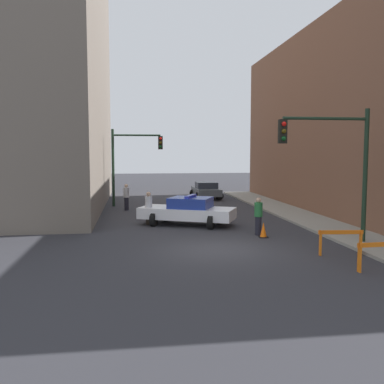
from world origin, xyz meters
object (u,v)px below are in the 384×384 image
Objects in this scene: pedestrian_crossing at (149,208)px; pedestrian_corner at (126,197)px; traffic_light_near at (338,155)px; traffic_light_far at (129,156)px; police_car at (188,211)px; pedestrian_sidewalk at (258,216)px; traffic_cone at (263,230)px; barrier_front at (381,251)px; parked_car_near at (206,190)px; barrier_mid at (341,238)px.

pedestrian_corner is at bearing 70.87° from pedestrian_crossing.
traffic_light_near reaches higher than traffic_light_far.
pedestrian_corner is (-3.12, 6.04, 0.14)m from police_car.
traffic_cone is (0.05, -0.58, -0.54)m from pedestrian_sidewalk.
pedestrian_crossing is 1.04× the size of barrier_front.
police_car is 3.15× the size of barrier_front.
pedestrian_crossing is 2.53× the size of traffic_cone.
barrier_front is at bearing 74.16° from pedestrian_sidewalk.
traffic_light_near reaches higher than police_car.
traffic_light_near reaches higher than parked_car_near.
traffic_light_near is at bearing -83.16° from parked_car_near.
pedestrian_corner is at bearing -134.22° from parked_car_near.
traffic_light_far is 3.25× the size of barrier_front.
police_car is 4.06m from pedestrian_sidewalk.
barrier_mid is at bearing -63.72° from traffic_cone.
pedestrian_corner is at bearing -91.09° from pedestrian_sidewalk.
traffic_light_far is at bearing 98.99° from pedestrian_corner.
traffic_cone is (-0.28, -15.92, -0.36)m from parked_car_near.
pedestrian_crossing is at bearing 139.51° from traffic_cone.
barrier_mid is (1.78, -4.07, -0.24)m from pedestrian_sidewalk.
police_car reaches higher than traffic_cone.
pedestrian_crossing is at bearing 101.81° from police_car.
traffic_cone is at bearing 109.51° from barrier_front.
police_car is 7.68× the size of traffic_cone.
barrier_front and barrier_mid have the same top height.
pedestrian_corner is (-0.21, -2.19, -2.54)m from traffic_light_far.
pedestrian_crossing is (-5.01, -11.88, 0.19)m from parked_car_near.
traffic_light_far is 17.23m from barrier_mid.
police_car is (-5.12, 5.45, -2.81)m from traffic_light_near.
traffic_light_far reaches higher than barrier_front.
traffic_light_far is 1.03× the size of police_car.
barrier_mid is (6.45, -7.53, -0.24)m from pedestrian_crossing.
police_car is at bearing -81.63° from pedestrian_sidewalk.
pedestrian_crossing is 1.00× the size of pedestrian_sidewalk.
police_car is at bearing 127.98° from traffic_cone.
parked_car_near is (-2.05, 17.79, -2.86)m from traffic_light_near.
parked_car_near is at bearing 59.98° from pedestrian_corner.
police_car is 3.04× the size of pedestrian_corner.
parked_car_near is 2.70× the size of barrier_mid.
traffic_light_near is at bearing -111.59° from police_car.
barrier_front is (7.89, -15.18, -0.24)m from pedestrian_corner.
traffic_light_far reaches higher than traffic_cone.
barrier_front is at bearing -70.49° from traffic_cone.
pedestrian_crossing reaches higher than parked_car_near.
pedestrian_sidewalk is 4.45m from barrier_mid.
barrier_mid is 2.43× the size of traffic_cone.
barrier_mid is at bearing -80.49° from pedestrian_crossing.
traffic_light_near is at bearing 100.05° from pedestrian_sidewalk.
traffic_cone is (-2.33, 1.87, -3.21)m from traffic_light_near.
barrier_mid is (7.64, -13.10, -0.24)m from pedestrian_corner.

